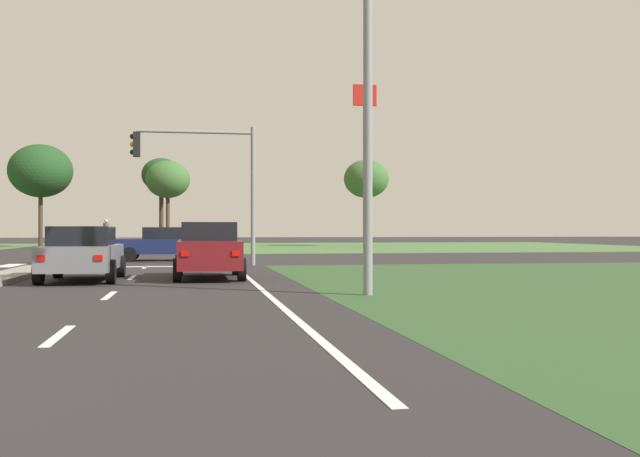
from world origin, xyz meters
TOP-DOWN VIEW (x-y plane):
  - ground_plane at (0.00, 30.00)m, footprint 200.00×200.00m
  - grass_verge_far_right at (25.50, 54.50)m, footprint 35.00×35.00m
  - median_island_far at (0.00, 55.00)m, footprint 1.20×36.00m
  - lane_dash_near at (3.50, 4.62)m, footprint 0.14×2.00m
  - lane_dash_second at (3.50, 10.62)m, footprint 0.14×2.00m
  - lane_dash_third at (3.50, 16.62)m, footprint 0.14×2.00m
  - lane_dash_fourth at (3.50, 22.62)m, footprint 0.14×2.00m
  - edge_line_right at (6.85, 12.00)m, footprint 0.14×24.00m
  - stop_bar_near at (3.80, 23.00)m, footprint 6.40×0.50m
  - crosswalk_bar_fifth at (-1.80, 24.80)m, footprint 0.70×2.80m
  - car_grey_second at (2.27, 15.45)m, footprint 2.01×4.36m
  - car_red_third at (-2.32, 54.56)m, footprint 2.01×4.55m
  - car_navy_fourth at (3.94, 28.37)m, footprint 4.34×1.95m
  - car_maroon_fifth at (5.71, 15.87)m, footprint 1.94×4.37m
  - traffic_signal_near_right at (5.83, 23.40)m, footprint 4.82×0.32m
  - street_lamp_near at (9.02, 9.55)m, footprint 0.93×2.51m
  - pedestrian_at_median at (0.12, 40.13)m, footprint 0.34×0.34m
  - fastfood_pole_sign at (18.29, 49.35)m, footprint 1.80×0.40m
  - treeline_third at (-6.80, 56.46)m, footprint 5.03×5.03m
  - treeline_fourth at (3.20, 57.35)m, footprint 3.71×3.71m
  - treeline_fifth at (2.57, 60.02)m, footprint 3.43×3.43m
  - treeline_sixth at (19.92, 55.63)m, footprint 3.85×3.85m

SIDE VIEW (x-z plane):
  - ground_plane at x=0.00m, z-range 0.00..0.00m
  - grass_verge_far_right at x=25.50m, z-range 0.00..0.01m
  - lane_dash_near at x=3.50m, z-range 0.00..0.01m
  - lane_dash_second at x=3.50m, z-range 0.00..0.01m
  - lane_dash_third at x=3.50m, z-range 0.00..0.01m
  - lane_dash_fourth at x=3.50m, z-range 0.00..0.01m
  - edge_line_right at x=6.85m, z-range 0.00..0.01m
  - stop_bar_near at x=3.80m, z-range 0.00..0.01m
  - crosswalk_bar_fifth at x=-1.80m, z-range 0.00..0.01m
  - median_island_far at x=0.00m, z-range 0.00..0.14m
  - car_grey_second at x=2.27m, z-range 0.02..1.52m
  - car_navy_fourth at x=3.94m, z-range 0.02..1.53m
  - car_red_third at x=-2.32m, z-range 0.02..1.54m
  - car_maroon_fifth at x=5.71m, z-range 0.01..1.63m
  - pedestrian_at_median at x=0.12m, z-range 0.35..2.26m
  - traffic_signal_near_right at x=5.83m, z-range 1.05..6.51m
  - street_lamp_near at x=9.02m, z-range 0.57..9.44m
  - treeline_fourth at x=3.20m, z-range 1.99..9.21m
  - treeline_sixth at x=19.92m, z-range 2.02..9.43m
  - treeline_third at x=-6.80m, z-range 1.98..10.27m
  - treeline_fifth at x=2.57m, z-range 2.29..9.96m
  - fastfood_pole_sign at x=18.29m, z-range 2.80..15.33m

